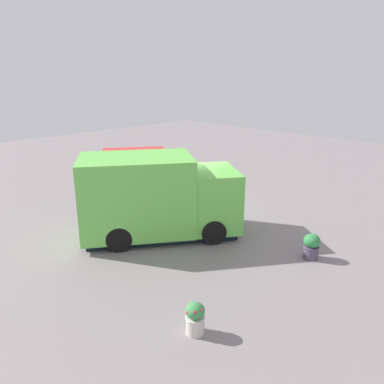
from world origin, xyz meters
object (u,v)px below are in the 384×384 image
at_px(planter_flowering_near, 195,318).
at_px(planter_flowering_far, 312,246).
at_px(food_truck, 157,198).
at_px(person_customer, 185,175).
at_px(plaza_bench, 147,181).

distance_m(planter_flowering_near, planter_flowering_far, 4.50).
distance_m(food_truck, planter_flowering_near, 4.97).
bearing_deg(person_customer, food_truck, -52.41).
relative_size(planter_flowering_near, plaza_bench, 0.37).
distance_m(planter_flowering_near, plaza_bench, 9.77).
bearing_deg(plaza_bench, person_customer, 82.35).
relative_size(planter_flowering_far, plaza_bench, 0.39).
xyz_separation_m(person_customer, plaza_bench, (-0.27, -2.03, 0.04)).
height_order(food_truck, person_customer, food_truck).
height_order(food_truck, planter_flowering_near, food_truck).
relative_size(food_truck, planter_flowering_far, 7.10).
height_order(food_truck, plaza_bench, food_truck).
height_order(person_customer, planter_flowering_near, person_customer).
xyz_separation_m(planter_flowering_near, plaza_bench, (-8.16, 5.37, 0.03)).
height_order(person_customer, plaza_bench, person_customer).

